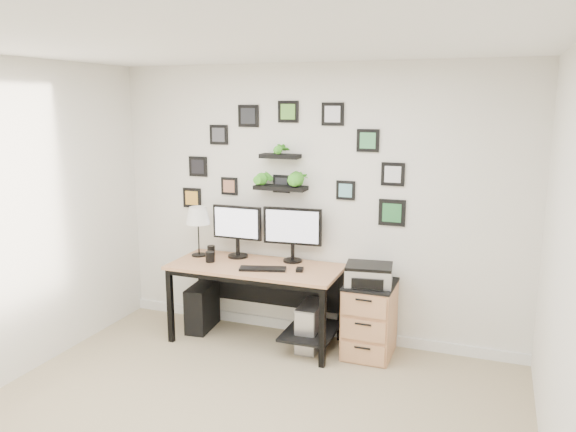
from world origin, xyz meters
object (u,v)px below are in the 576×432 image
at_px(monitor_right, 292,230).
at_px(pc_tower_black, 202,307).
at_px(mug, 210,257).
at_px(printer, 369,275).
at_px(desk, 261,277).
at_px(pc_tower_grey, 311,326).
at_px(file_cabinet, 370,319).
at_px(monitor_left, 237,227).
at_px(table_lamp, 198,217).

bearing_deg(monitor_right, pc_tower_black, -170.98).
distance_m(mug, printer, 1.52).
xyz_separation_m(desk, pc_tower_black, (-0.66, 0.05, -0.40)).
height_order(pc_tower_black, pc_tower_grey, pc_tower_black).
bearing_deg(file_cabinet, monitor_left, 175.75).
xyz_separation_m(monitor_right, printer, (0.78, -0.18, -0.30)).
distance_m(monitor_right, mug, 0.83).
xyz_separation_m(pc_tower_grey, printer, (0.53, 0.01, 0.55)).
bearing_deg(desk, table_lamp, 173.60).
xyz_separation_m(mug, pc_tower_black, (-0.18, 0.14, -0.57)).
bearing_deg(mug, monitor_left, 54.34).
bearing_deg(printer, file_cabinet, 78.96).
relative_size(table_lamp, pc_tower_black, 1.09).
bearing_deg(monitor_right, desk, -141.45).
distance_m(mug, pc_tower_grey, 1.15).
distance_m(monitor_left, printer, 1.38).
bearing_deg(printer, monitor_left, 173.87).
relative_size(mug, pc_tower_black, 0.22).
bearing_deg(pc_tower_grey, printer, 1.29).
bearing_deg(mug, pc_tower_grey, 4.97).
xyz_separation_m(table_lamp, file_cabinet, (1.73, -0.02, -0.81)).
xyz_separation_m(pc_tower_grey, file_cabinet, (0.54, 0.06, 0.12)).
relative_size(desk, monitor_right, 2.83).
bearing_deg(pc_tower_black, table_lamp, 134.09).
relative_size(monitor_right, pc_tower_grey, 1.30).
bearing_deg(pc_tower_grey, desk, -179.70).
xyz_separation_m(desk, monitor_left, (-0.31, 0.16, 0.42)).
height_order(monitor_right, file_cabinet, monitor_right).
bearing_deg(pc_tower_black, mug, -42.64).
height_order(desk, printer, printer).
height_order(monitor_left, monitor_right, monitor_right).
xyz_separation_m(desk, monitor_right, (0.25, 0.20, 0.43)).
relative_size(monitor_right, pc_tower_black, 1.25).
bearing_deg(pc_tower_grey, monitor_right, 142.26).
bearing_deg(monitor_right, file_cabinet, -9.98).
bearing_deg(printer, table_lamp, 177.89).
bearing_deg(monitor_left, mug, -125.66).
distance_m(mug, pc_tower_black, 0.62).
height_order(table_lamp, mug, table_lamp).
height_order(monitor_left, pc_tower_grey, monitor_left).
distance_m(monitor_left, mug, 0.39).
xyz_separation_m(monitor_left, printer, (1.34, -0.14, -0.29)).
xyz_separation_m(monitor_right, pc_tower_grey, (0.25, -0.19, -0.85)).
height_order(pc_tower_grey, file_cabinet, file_cabinet).
bearing_deg(monitor_left, pc_tower_grey, -10.89).
height_order(monitor_right, table_lamp, monitor_right).
xyz_separation_m(monitor_left, mug, (-0.17, -0.24, -0.25)).
relative_size(table_lamp, printer, 1.12).
distance_m(desk, pc_tower_grey, 0.65).
xyz_separation_m(monitor_right, pc_tower_black, (-0.91, -0.14, -0.84)).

